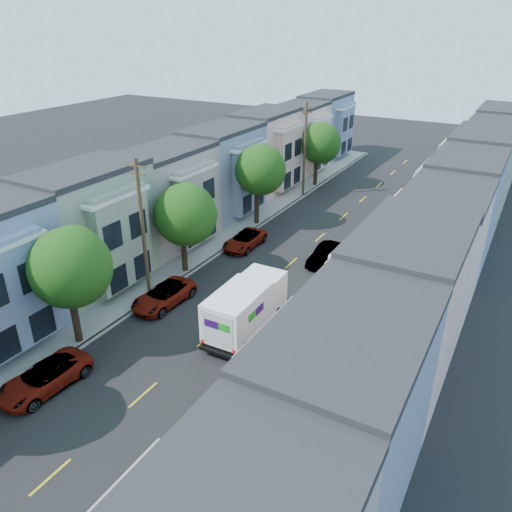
{
  "coord_description": "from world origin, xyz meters",
  "views": [
    {
      "loc": [
        15.32,
        -20.99,
        18.03
      ],
      "look_at": [
        -0.91,
        7.77,
        2.2
      ],
      "focal_mm": 35.0,
      "sensor_mm": 36.0,
      "label": 1
    }
  ],
  "objects_px": {
    "lead_sedan": "(326,255)",
    "parked_right_d": "(404,206)",
    "tree_far_r": "(435,173)",
    "utility_pole_far": "(305,150)",
    "tree_c": "(185,215)",
    "tree_d": "(259,170)",
    "parked_right_a": "(187,456)",
    "parked_right_b": "(243,391)",
    "tree_e": "(320,143)",
    "fedex_truck": "(246,306)",
    "utility_pole_near": "(143,231)",
    "tree_b": "(70,268)",
    "parked_left_d": "(245,240)",
    "parked_left_c": "(164,296)",
    "parked_right_c": "(373,242)",
    "parked_left_b": "(44,378)"
  },
  "relations": [
    {
      "from": "tree_c",
      "to": "parked_right_b",
      "type": "distance_m",
      "value": 15.83
    },
    {
      "from": "tree_b",
      "to": "utility_pole_far",
      "type": "height_order",
      "value": "utility_pole_far"
    },
    {
      "from": "tree_c",
      "to": "parked_right_a",
      "type": "bearing_deg",
      "value": -53.66
    },
    {
      "from": "parked_left_b",
      "to": "parked_left_c",
      "type": "xyz_separation_m",
      "value": [
        0.0,
        10.0,
        -0.01
      ]
    },
    {
      "from": "tree_b",
      "to": "tree_e",
      "type": "distance_m",
      "value": 36.34
    },
    {
      "from": "tree_d",
      "to": "parked_right_a",
      "type": "xyz_separation_m",
      "value": [
        11.2,
        -26.63,
        -4.68
      ]
    },
    {
      "from": "lead_sedan",
      "to": "parked_right_c",
      "type": "bearing_deg",
      "value": 64.02
    },
    {
      "from": "utility_pole_near",
      "to": "utility_pole_far",
      "type": "relative_size",
      "value": 1.0
    },
    {
      "from": "tree_c",
      "to": "parked_left_d",
      "type": "xyz_separation_m",
      "value": [
        1.4,
        6.27,
        -4.16
      ]
    },
    {
      "from": "parked_right_a",
      "to": "parked_right_d",
      "type": "distance_m",
      "value": 36.81
    },
    {
      "from": "utility_pole_near",
      "to": "fedex_truck",
      "type": "xyz_separation_m",
      "value": [
        7.97,
        -0.12,
        -3.35
      ]
    },
    {
      "from": "parked_left_c",
      "to": "parked_right_b",
      "type": "height_order",
      "value": "parked_right_b"
    },
    {
      "from": "utility_pole_near",
      "to": "parked_left_b",
      "type": "relative_size",
      "value": 1.98
    },
    {
      "from": "fedex_truck",
      "to": "tree_c",
      "type": "bearing_deg",
      "value": 148.53
    },
    {
      "from": "parked_right_a",
      "to": "parked_right_d",
      "type": "relative_size",
      "value": 0.97
    },
    {
      "from": "tree_e",
      "to": "utility_pole_near",
      "type": "height_order",
      "value": "utility_pole_near"
    },
    {
      "from": "utility_pole_near",
      "to": "utility_pole_far",
      "type": "bearing_deg",
      "value": 90.0
    },
    {
      "from": "tree_d",
      "to": "parked_right_b",
      "type": "bearing_deg",
      "value": -62.82
    },
    {
      "from": "lead_sedan",
      "to": "parked_right_d",
      "type": "distance_m",
      "value": 14.98
    },
    {
      "from": "utility_pole_far",
      "to": "parked_right_d",
      "type": "distance_m",
      "value": 12.03
    },
    {
      "from": "parked_left_c",
      "to": "parked_left_d",
      "type": "bearing_deg",
      "value": 92.71
    },
    {
      "from": "tree_far_r",
      "to": "parked_right_a",
      "type": "bearing_deg",
      "value": -92.87
    },
    {
      "from": "fedex_truck",
      "to": "parked_right_d",
      "type": "height_order",
      "value": "fedex_truck"
    },
    {
      "from": "parked_right_b",
      "to": "parked_left_c",
      "type": "bearing_deg",
      "value": 149.82
    },
    {
      "from": "tree_e",
      "to": "fedex_truck",
      "type": "distance_m",
      "value": 31.43
    },
    {
      "from": "tree_d",
      "to": "lead_sedan",
      "type": "relative_size",
      "value": 1.74
    },
    {
      "from": "lead_sedan",
      "to": "tree_d",
      "type": "bearing_deg",
      "value": 155.34
    },
    {
      "from": "fedex_truck",
      "to": "utility_pole_near",
      "type": "bearing_deg",
      "value": 178.14
    },
    {
      "from": "parked_right_a",
      "to": "parked_right_c",
      "type": "bearing_deg",
      "value": 92.51
    },
    {
      "from": "parked_left_c",
      "to": "parked_right_b",
      "type": "relative_size",
      "value": 0.92
    },
    {
      "from": "utility_pole_near",
      "to": "fedex_truck",
      "type": "bearing_deg",
      "value": -0.86
    },
    {
      "from": "parked_right_c",
      "to": "tree_e",
      "type": "bearing_deg",
      "value": 131.31
    },
    {
      "from": "parked_left_d",
      "to": "tree_e",
      "type": "bearing_deg",
      "value": 94.05
    },
    {
      "from": "tree_d",
      "to": "parked_left_b",
      "type": "height_order",
      "value": "tree_d"
    },
    {
      "from": "utility_pole_near",
      "to": "tree_far_r",
      "type": "bearing_deg",
      "value": 65.61
    },
    {
      "from": "parked_right_b",
      "to": "parked_right_d",
      "type": "distance_m",
      "value": 32.0
    },
    {
      "from": "utility_pole_near",
      "to": "parked_left_c",
      "type": "bearing_deg",
      "value": -5.73
    },
    {
      "from": "parked_left_c",
      "to": "parked_right_d",
      "type": "relative_size",
      "value": 1.08
    },
    {
      "from": "parked_right_d",
      "to": "parked_left_d",
      "type": "bearing_deg",
      "value": -127.89
    },
    {
      "from": "fedex_truck",
      "to": "parked_right_b",
      "type": "xyz_separation_m",
      "value": [
        3.23,
        -5.73,
        -1.05
      ]
    },
    {
      "from": "parked_right_a",
      "to": "utility_pole_far",
      "type": "bearing_deg",
      "value": 109.5
    },
    {
      "from": "parked_left_d",
      "to": "parked_right_a",
      "type": "relative_size",
      "value": 1.06
    },
    {
      "from": "tree_d",
      "to": "parked_left_b",
      "type": "xyz_separation_m",
      "value": [
        1.4,
        -26.12,
        -4.7
      ]
    },
    {
      "from": "utility_pole_far",
      "to": "parked_right_d",
      "type": "bearing_deg",
      "value": 0.77
    },
    {
      "from": "parked_right_a",
      "to": "parked_right_b",
      "type": "bearing_deg",
      "value": 92.51
    },
    {
      "from": "tree_d",
      "to": "utility_pole_far",
      "type": "distance_m",
      "value": 10.03
    },
    {
      "from": "fedex_truck",
      "to": "parked_left_c",
      "type": "bearing_deg",
      "value": 179.18
    },
    {
      "from": "tree_far_r",
      "to": "utility_pole_far",
      "type": "height_order",
      "value": "utility_pole_far"
    },
    {
      "from": "tree_c",
      "to": "tree_d",
      "type": "relative_size",
      "value": 0.92
    },
    {
      "from": "lead_sedan",
      "to": "parked_left_b",
      "type": "height_order",
      "value": "lead_sedan"
    }
  ]
}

